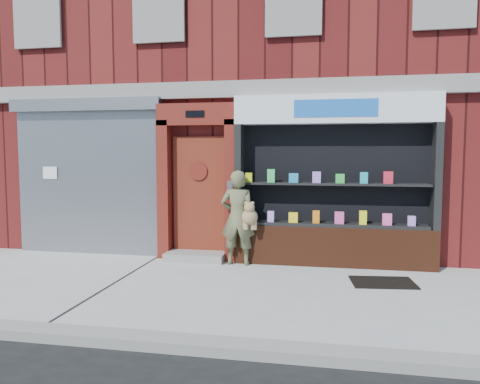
# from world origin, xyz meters

# --- Properties ---
(ground) EXTENTS (80.00, 80.00, 0.00)m
(ground) POSITION_xyz_m (0.00, 0.00, 0.00)
(ground) COLOR #9E9E99
(ground) RESTS_ON ground
(curb) EXTENTS (60.00, 0.30, 0.12)m
(curb) POSITION_xyz_m (0.00, -2.15, 0.06)
(curb) COLOR gray
(curb) RESTS_ON ground
(building) EXTENTS (12.00, 8.16, 8.00)m
(building) POSITION_xyz_m (-0.00, 5.99, 4.00)
(building) COLOR #4A1111
(building) RESTS_ON ground
(shutter_bay) EXTENTS (3.10, 0.30, 3.04)m
(shutter_bay) POSITION_xyz_m (-3.00, 1.93, 1.72)
(shutter_bay) COLOR gray
(shutter_bay) RESTS_ON ground
(red_door_bay) EXTENTS (1.52, 0.58, 2.90)m
(red_door_bay) POSITION_xyz_m (-0.75, 1.86, 1.46)
(red_door_bay) COLOR #5E1710
(red_door_bay) RESTS_ON ground
(pharmacy_bay) EXTENTS (3.50, 0.41, 3.00)m
(pharmacy_bay) POSITION_xyz_m (1.75, 1.81, 1.37)
(pharmacy_bay) COLOR #522413
(pharmacy_bay) RESTS_ON ground
(woman) EXTENTS (0.69, 0.45, 1.69)m
(woman) POSITION_xyz_m (0.09, 1.54, 0.85)
(woman) COLOR #606140
(woman) RESTS_ON ground
(doormat) EXTENTS (1.01, 0.76, 0.02)m
(doormat) POSITION_xyz_m (2.50, 0.77, 0.01)
(doormat) COLOR black
(doormat) RESTS_ON ground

